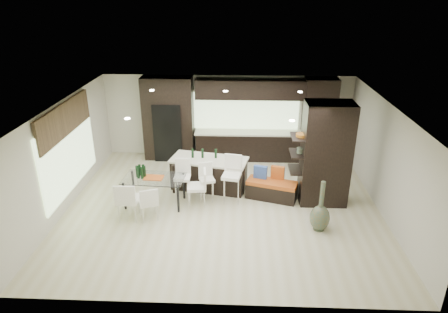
{
  "coord_description": "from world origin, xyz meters",
  "views": [
    {
      "loc": [
        0.41,
        -9.05,
        5.28
      ],
      "look_at": [
        0.0,
        0.6,
        1.15
      ],
      "focal_mm": 32.0,
      "sensor_mm": 36.0,
      "label": 1
    }
  ],
  "objects_px": {
    "stool_right": "(231,184)",
    "dining_table": "(155,191)",
    "stool_mid": "(207,186)",
    "floor_vase": "(321,206)",
    "chair_end": "(197,189)",
    "stool_left": "(183,185)",
    "chair_near": "(149,204)",
    "bench": "(272,190)",
    "chair_far": "(128,202)",
    "kitchen_island": "(209,173)"
  },
  "relations": [
    {
      "from": "chair_end",
      "to": "stool_mid",
      "type": "bearing_deg",
      "value": -53.08
    },
    {
      "from": "stool_right",
      "to": "chair_near",
      "type": "distance_m",
      "value": 2.2
    },
    {
      "from": "stool_mid",
      "to": "stool_right",
      "type": "height_order",
      "value": "stool_right"
    },
    {
      "from": "dining_table",
      "to": "chair_far",
      "type": "bearing_deg",
      "value": -118.42
    },
    {
      "from": "kitchen_island",
      "to": "dining_table",
      "type": "distance_m",
      "value": 1.66
    },
    {
      "from": "stool_left",
      "to": "stool_right",
      "type": "relative_size",
      "value": 0.9
    },
    {
      "from": "chair_near",
      "to": "chair_end",
      "type": "distance_m",
      "value": 1.32
    },
    {
      "from": "chair_far",
      "to": "chair_end",
      "type": "height_order",
      "value": "chair_far"
    },
    {
      "from": "kitchen_island",
      "to": "bench",
      "type": "height_order",
      "value": "kitchen_island"
    },
    {
      "from": "bench",
      "to": "dining_table",
      "type": "xyz_separation_m",
      "value": [
        -3.07,
        -0.4,
        0.12
      ]
    },
    {
      "from": "floor_vase",
      "to": "chair_end",
      "type": "relative_size",
      "value": 1.42
    },
    {
      "from": "stool_left",
      "to": "dining_table",
      "type": "xyz_separation_m",
      "value": [
        -0.7,
        -0.22,
        -0.09
      ]
    },
    {
      "from": "chair_end",
      "to": "floor_vase",
      "type": "bearing_deg",
      "value": -115.77
    },
    {
      "from": "stool_left",
      "to": "chair_near",
      "type": "distance_m",
      "value": 1.19
    },
    {
      "from": "stool_mid",
      "to": "bench",
      "type": "height_order",
      "value": "stool_mid"
    },
    {
      "from": "stool_left",
      "to": "chair_end",
      "type": "height_order",
      "value": "stool_left"
    },
    {
      "from": "stool_mid",
      "to": "chair_near",
      "type": "xyz_separation_m",
      "value": [
        -1.35,
        -0.97,
        -0.01
      ]
    },
    {
      "from": "kitchen_island",
      "to": "chair_near",
      "type": "height_order",
      "value": "kitchen_island"
    },
    {
      "from": "stool_right",
      "to": "chair_near",
      "type": "bearing_deg",
      "value": -144.18
    },
    {
      "from": "kitchen_island",
      "to": "bench",
      "type": "distance_m",
      "value": 1.82
    },
    {
      "from": "stool_left",
      "to": "chair_end",
      "type": "distance_m",
      "value": 0.45
    },
    {
      "from": "stool_mid",
      "to": "chair_far",
      "type": "distance_m",
      "value": 2.09
    },
    {
      "from": "dining_table",
      "to": "chair_far",
      "type": "relative_size",
      "value": 1.65
    },
    {
      "from": "chair_near",
      "to": "bench",
      "type": "bearing_deg",
      "value": -1.08
    },
    {
      "from": "stool_left",
      "to": "chair_near",
      "type": "relative_size",
      "value": 1.13
    },
    {
      "from": "floor_vase",
      "to": "chair_near",
      "type": "bearing_deg",
      "value": 175.6
    },
    {
      "from": "stool_mid",
      "to": "chair_end",
      "type": "xyz_separation_m",
      "value": [
        -0.25,
        -0.24,
        0.02
      ]
    },
    {
      "from": "stool_right",
      "to": "chair_far",
      "type": "height_order",
      "value": "stool_right"
    },
    {
      "from": "stool_mid",
      "to": "floor_vase",
      "type": "height_order",
      "value": "floor_vase"
    },
    {
      "from": "stool_left",
      "to": "stool_mid",
      "type": "xyz_separation_m",
      "value": [
        0.64,
        0.02,
        -0.04
      ]
    },
    {
      "from": "stool_right",
      "to": "stool_left",
      "type": "bearing_deg",
      "value": -170.33
    },
    {
      "from": "stool_mid",
      "to": "stool_left",
      "type": "bearing_deg",
      "value": 164.21
    },
    {
      "from": "bench",
      "to": "chair_near",
      "type": "height_order",
      "value": "chair_near"
    },
    {
      "from": "stool_mid",
      "to": "stool_right",
      "type": "bearing_deg",
      "value": -21.17
    },
    {
      "from": "chair_far",
      "to": "stool_mid",
      "type": "bearing_deg",
      "value": 27.62
    },
    {
      "from": "kitchen_island",
      "to": "dining_table",
      "type": "height_order",
      "value": "kitchen_island"
    },
    {
      "from": "floor_vase",
      "to": "chair_end",
      "type": "distance_m",
      "value": 3.17
    },
    {
      "from": "stool_right",
      "to": "dining_table",
      "type": "height_order",
      "value": "stool_right"
    },
    {
      "from": "bench",
      "to": "chair_far",
      "type": "height_order",
      "value": "chair_far"
    },
    {
      "from": "bench",
      "to": "chair_far",
      "type": "distance_m",
      "value": 3.75
    },
    {
      "from": "stool_left",
      "to": "dining_table",
      "type": "relative_size",
      "value": 0.59
    },
    {
      "from": "stool_left",
      "to": "chair_near",
      "type": "height_order",
      "value": "stool_left"
    },
    {
      "from": "chair_end",
      "to": "bench",
      "type": "bearing_deg",
      "value": -84.74
    },
    {
      "from": "chair_end",
      "to": "dining_table",
      "type": "bearing_deg",
      "value": 83.64
    },
    {
      "from": "chair_far",
      "to": "kitchen_island",
      "type": "bearing_deg",
      "value": 42.41
    },
    {
      "from": "chair_near",
      "to": "chair_far",
      "type": "height_order",
      "value": "chair_far"
    },
    {
      "from": "stool_right",
      "to": "dining_table",
      "type": "xyz_separation_m",
      "value": [
        -1.99,
        -0.19,
        -0.14
      ]
    },
    {
      "from": "kitchen_island",
      "to": "bench",
      "type": "relative_size",
      "value": 1.57
    },
    {
      "from": "dining_table",
      "to": "floor_vase",
      "type": "bearing_deg",
      "value": -10.68
    },
    {
      "from": "floor_vase",
      "to": "bench",
      "type": "bearing_deg",
      "value": 124.9
    }
  ]
}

